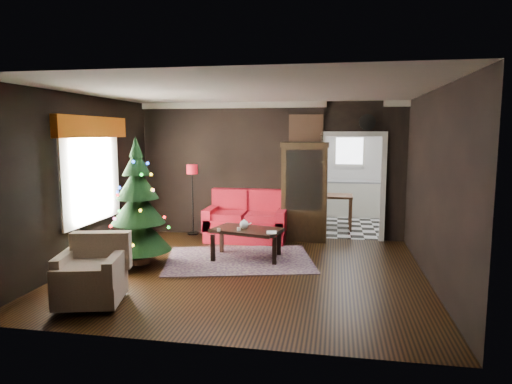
% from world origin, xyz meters
% --- Properties ---
extents(floor, '(5.50, 5.50, 0.00)m').
position_xyz_m(floor, '(0.00, 0.00, 0.00)').
color(floor, black).
rests_on(floor, ground).
extents(ceiling, '(5.50, 5.50, 0.00)m').
position_xyz_m(ceiling, '(0.00, 0.00, 2.80)').
color(ceiling, white).
rests_on(ceiling, ground).
extents(wall_back, '(5.50, 0.00, 5.50)m').
position_xyz_m(wall_back, '(0.00, 2.50, 1.40)').
color(wall_back, black).
rests_on(wall_back, ground).
extents(wall_front, '(5.50, 0.00, 5.50)m').
position_xyz_m(wall_front, '(0.00, -2.50, 1.40)').
color(wall_front, black).
rests_on(wall_front, ground).
extents(wall_left, '(0.00, 5.50, 5.50)m').
position_xyz_m(wall_left, '(-2.75, 0.00, 1.40)').
color(wall_left, black).
rests_on(wall_left, ground).
extents(wall_right, '(0.00, 5.50, 5.50)m').
position_xyz_m(wall_right, '(2.75, 0.00, 1.40)').
color(wall_right, black).
rests_on(wall_right, ground).
extents(doorway, '(1.10, 0.10, 2.10)m').
position_xyz_m(doorway, '(1.70, 2.50, 1.05)').
color(doorway, white).
rests_on(doorway, ground).
extents(left_window, '(0.05, 1.60, 1.40)m').
position_xyz_m(left_window, '(-2.71, 0.20, 1.45)').
color(left_window, white).
rests_on(left_window, wall_left).
extents(valance, '(0.12, 2.10, 0.35)m').
position_xyz_m(valance, '(-2.63, 0.20, 2.27)').
color(valance, '#95400B').
rests_on(valance, wall_left).
extents(kitchen_floor, '(3.00, 3.00, 0.00)m').
position_xyz_m(kitchen_floor, '(1.70, 4.00, 0.00)').
color(kitchen_floor, silver).
rests_on(kitchen_floor, ground).
extents(kitchen_window, '(0.70, 0.06, 0.70)m').
position_xyz_m(kitchen_window, '(1.70, 5.45, 1.70)').
color(kitchen_window, white).
rests_on(kitchen_window, ground).
extents(rug, '(2.83, 2.33, 0.01)m').
position_xyz_m(rug, '(-0.24, 0.62, 0.01)').
color(rug, '#5C4955').
rests_on(rug, ground).
extents(loveseat, '(1.70, 0.90, 1.00)m').
position_xyz_m(loveseat, '(-0.40, 2.05, 0.50)').
color(loveseat, maroon).
rests_on(loveseat, ground).
extents(curio_cabinet, '(0.90, 0.45, 1.90)m').
position_xyz_m(curio_cabinet, '(0.75, 2.27, 0.95)').
color(curio_cabinet, black).
rests_on(curio_cabinet, ground).
extents(floor_lamp, '(0.25, 0.25, 1.42)m').
position_xyz_m(floor_lamp, '(-1.48, 1.88, 0.83)').
color(floor_lamp, black).
rests_on(floor_lamp, ground).
extents(christmas_tree, '(1.23, 1.23, 2.00)m').
position_xyz_m(christmas_tree, '(-1.78, -0.02, 1.05)').
color(christmas_tree, black).
rests_on(christmas_tree, ground).
extents(armchair, '(0.98, 0.98, 0.83)m').
position_xyz_m(armchair, '(-1.67, -1.68, 0.46)').
color(armchair, '#D4C587').
rests_on(armchair, ground).
extents(coffee_table, '(1.28, 0.95, 0.52)m').
position_xyz_m(coffee_table, '(-0.13, 0.73, 0.27)').
color(coffee_table, black).
rests_on(coffee_table, rug).
extents(teapot, '(0.19, 0.19, 0.16)m').
position_xyz_m(teapot, '(-0.17, 0.70, 0.61)').
color(teapot, white).
rests_on(teapot, coffee_table).
extents(cup_a, '(0.07, 0.07, 0.05)m').
position_xyz_m(cup_a, '(-0.56, 0.46, 0.55)').
color(cup_a, silver).
rests_on(cup_a, coffee_table).
extents(cup_b, '(0.08, 0.08, 0.06)m').
position_xyz_m(cup_b, '(-0.24, 0.57, 0.56)').
color(cup_b, white).
rests_on(cup_b, coffee_table).
extents(book, '(0.17, 0.04, 0.23)m').
position_xyz_m(book, '(0.26, 0.46, 0.64)').
color(book, '#8F7353').
rests_on(book, coffee_table).
extents(wall_clock, '(0.32, 0.32, 0.06)m').
position_xyz_m(wall_clock, '(1.95, 2.45, 2.38)').
color(wall_clock, white).
rests_on(wall_clock, wall_back).
extents(painting, '(0.62, 0.05, 0.52)m').
position_xyz_m(painting, '(0.75, 2.46, 2.25)').
color(painting, '#9F6646').
rests_on(painting, wall_back).
extents(kitchen_counter, '(1.80, 0.60, 0.90)m').
position_xyz_m(kitchen_counter, '(1.70, 5.20, 0.45)').
color(kitchen_counter, white).
rests_on(kitchen_counter, ground).
extents(kitchen_table, '(0.70, 0.70, 0.75)m').
position_xyz_m(kitchen_table, '(1.40, 3.70, 0.38)').
color(kitchen_table, brown).
rests_on(kitchen_table, ground).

